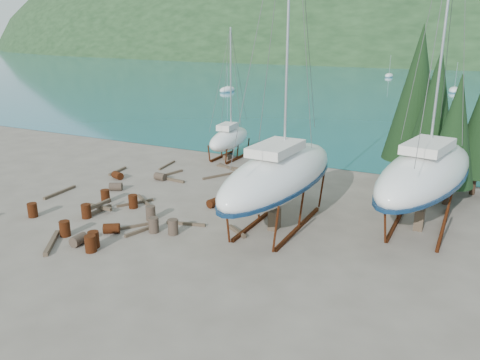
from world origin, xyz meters
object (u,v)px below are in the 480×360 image
at_px(large_sailboat_far, 426,173).
at_px(large_sailboat_near, 280,174).
at_px(small_sailboat_shore, 229,138).
at_px(worker, 238,199).

bearing_deg(large_sailboat_far, large_sailboat_near, -142.55).
distance_m(large_sailboat_near, small_sailboat_shore, 15.99).
relative_size(large_sailboat_far, worker, 11.91).
bearing_deg(worker, large_sailboat_far, -88.38).
relative_size(large_sailboat_near, large_sailboat_far, 0.98).
distance_m(large_sailboat_near, large_sailboat_far, 8.30).
height_order(large_sailboat_near, worker, large_sailboat_near).
bearing_deg(worker, small_sailboat_shore, 17.91).
xyz_separation_m(small_sailboat_shore, worker, (6.86, -11.39, -1.04)).
bearing_deg(large_sailboat_far, worker, -154.90).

